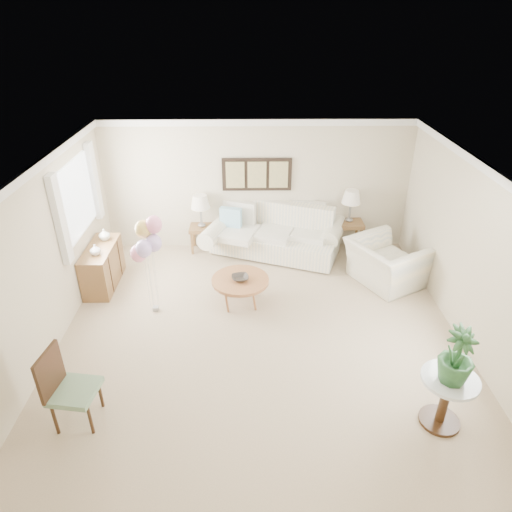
{
  "coord_description": "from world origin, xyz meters",
  "views": [
    {
      "loc": [
        -0.15,
        -5.52,
        4.42
      ],
      "look_at": [
        -0.05,
        0.6,
        1.05
      ],
      "focal_mm": 32.0,
      "sensor_mm": 36.0,
      "label": 1
    }
  ],
  "objects_px": {
    "armchair": "(385,263)",
    "accent_chair": "(67,386)",
    "coffee_table": "(240,281)",
    "sofa": "(275,235)",
    "balloon_cluster": "(147,240)"
  },
  "relations": [
    {
      "from": "sofa",
      "to": "armchair",
      "type": "bearing_deg",
      "value": -31.37
    },
    {
      "from": "armchair",
      "to": "accent_chair",
      "type": "bearing_deg",
      "value": 95.73
    },
    {
      "from": "coffee_table",
      "to": "balloon_cluster",
      "type": "bearing_deg",
      "value": -171.33
    },
    {
      "from": "armchair",
      "to": "coffee_table",
      "type": "bearing_deg",
      "value": 75.79
    },
    {
      "from": "sofa",
      "to": "coffee_table",
      "type": "height_order",
      "value": "sofa"
    },
    {
      "from": "sofa",
      "to": "balloon_cluster",
      "type": "bearing_deg",
      "value": -135.48
    },
    {
      "from": "armchair",
      "to": "accent_chair",
      "type": "relative_size",
      "value": 1.16
    },
    {
      "from": "balloon_cluster",
      "to": "coffee_table",
      "type": "bearing_deg",
      "value": 8.67
    },
    {
      "from": "accent_chair",
      "to": "balloon_cluster",
      "type": "xyz_separation_m",
      "value": [
        0.58,
        2.23,
        0.77
      ]
    },
    {
      "from": "armchair",
      "to": "balloon_cluster",
      "type": "relative_size",
      "value": 0.72
    },
    {
      "from": "balloon_cluster",
      "to": "armchair",
      "type": "bearing_deg",
      "value": 12.29
    },
    {
      "from": "sofa",
      "to": "coffee_table",
      "type": "bearing_deg",
      "value": -110.15
    },
    {
      "from": "sofa",
      "to": "accent_chair",
      "type": "xyz_separation_m",
      "value": [
        -2.65,
        -4.25,
        0.15
      ]
    },
    {
      "from": "sofa",
      "to": "balloon_cluster",
      "type": "xyz_separation_m",
      "value": [
        -2.06,
        -2.03,
        0.92
      ]
    },
    {
      "from": "coffee_table",
      "to": "sofa",
      "type": "bearing_deg",
      "value": 69.85
    }
  ]
}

